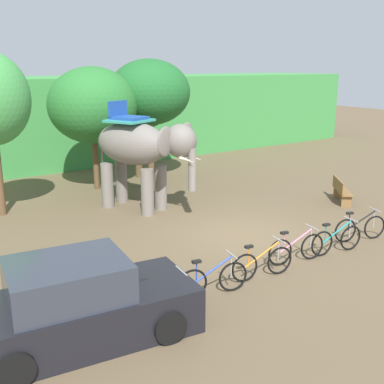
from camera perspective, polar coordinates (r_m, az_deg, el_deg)
name	(u,v)px	position (r m, az deg, el deg)	size (l,w,h in m)	color
ground_plane	(244,234)	(14.39, 6.37, -5.13)	(80.00, 80.00, 0.00)	brown
foliage_hedge	(71,119)	(26.18, -14.55, 8.63)	(36.00, 6.00, 4.36)	#3D8E42
tree_center	(93,105)	(19.30, -11.99, 10.26)	(3.54, 3.54, 4.93)	brown
tree_left	(137,100)	(21.14, -6.72, 11.09)	(3.54, 3.54, 4.80)	brown
tree_right	(149,93)	(20.54, -5.20, 11.97)	(3.50, 3.50, 5.24)	brown
elephant	(140,148)	(16.27, -6.33, 5.31)	(2.94, 4.18, 3.78)	slate
bike_green	(162,299)	(9.80, -3.73, -12.82)	(1.70, 0.52, 0.92)	black
bike_blue	(213,279)	(10.58, 2.55, -10.55)	(1.69, 0.54, 0.92)	black
bike_orange	(262,263)	(11.49, 8.56, -8.54)	(1.70, 0.52, 0.92)	black
bike_pink	(296,248)	(12.51, 12.57, -6.71)	(1.69, 0.53, 0.92)	black
bike_teal	(336,240)	(13.39, 17.17, -5.57)	(1.70, 0.52, 0.92)	black
bike_black	(360,228)	(14.54, 19.78, -4.13)	(1.65, 0.66, 0.92)	black
parked_car	(80,307)	(9.16, -13.48, -13.48)	(4.39, 2.37, 1.60)	black
wooden_bench	(341,190)	(18.28, 17.68, 0.24)	(1.24, 1.44, 0.89)	brown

